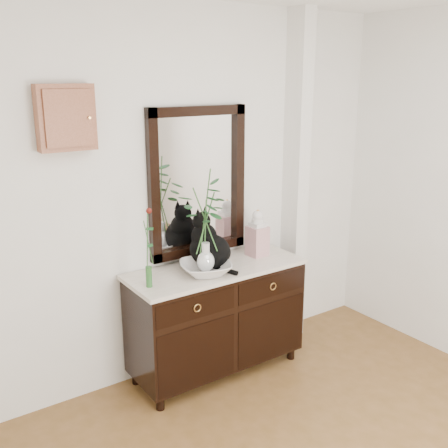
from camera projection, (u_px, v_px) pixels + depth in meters
wall_back at (186, 196)px, 3.83m from camera, size 3.60×0.04×2.70m
pilaster at (296, 182)px, 4.31m from camera, size 0.12×0.20×2.70m
sideboard at (216, 314)px, 3.92m from camera, size 1.33×0.52×0.82m
wall_mirror at (198, 182)px, 3.84m from camera, size 0.80×0.06×1.10m
key_cabinet at (66, 118)px, 3.17m from camera, size 0.35×0.10×0.40m
cat at (210, 240)px, 3.77m from camera, size 0.38×0.42×0.41m
lotus_bowl at (206, 268)px, 3.67m from camera, size 0.45×0.45×0.09m
vase_branches at (205, 221)px, 3.57m from camera, size 0.35×0.35×0.74m
bud_vase_rose at (148, 247)px, 3.39m from camera, size 0.07×0.07×0.55m
ginger_jar at (257, 232)px, 4.02m from camera, size 0.14×0.14×0.37m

